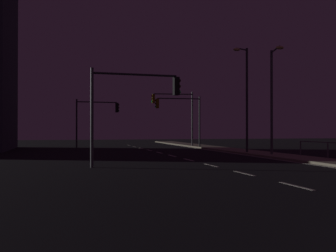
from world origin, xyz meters
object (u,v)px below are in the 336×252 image
object	(u,v)px
traffic_light_mid_left	(97,114)
street_lamp_median	(273,90)
traffic_light_mid_right	(175,108)
traffic_light_near_left	(134,97)
traffic_light_near_right	(180,111)
street_lamp_far_end	(245,91)

from	to	relation	value
traffic_light_mid_left	street_lamp_median	bearing A→B (deg)	-53.92
traffic_light_mid_right	traffic_light_near_left	bearing A→B (deg)	-110.52
traffic_light_near_right	traffic_light_mid_right	size ratio (longest dim) A/B	0.88
traffic_light_near_left	traffic_light_near_right	bearing A→B (deg)	67.45
street_lamp_median	street_lamp_far_end	bearing A→B (deg)	99.94
traffic_light_mid_right	street_lamp_median	size ratio (longest dim) A/B	0.79
traffic_light_near_right	street_lamp_far_end	bearing A→B (deg)	-77.30
traffic_light_mid_right	traffic_light_mid_left	bearing A→B (deg)	-172.18
traffic_light_mid_right	street_lamp_far_end	bearing A→B (deg)	-81.00
traffic_light_mid_right	traffic_light_near_left	distance (m)	23.00
traffic_light_mid_left	traffic_light_near_left	world-z (taller)	traffic_light_near_left
traffic_light_mid_left	traffic_light_near_right	bearing A→B (deg)	-11.00
traffic_light_mid_left	street_lamp_far_end	distance (m)	15.91
traffic_light_mid_left	street_lamp_far_end	size ratio (longest dim) A/B	0.60
traffic_light_mid_right	street_lamp_median	distance (m)	16.53
traffic_light_near_right	street_lamp_median	xyz separation A→B (m)	(2.90, -13.58, 0.82)
traffic_light_mid_left	traffic_light_mid_right	distance (m)	8.53
traffic_light_mid_left	traffic_light_near_left	bearing A→B (deg)	-89.01
traffic_light_mid_right	traffic_light_near_left	world-z (taller)	traffic_light_mid_right
traffic_light_mid_left	street_lamp_median	xyz separation A→B (m)	(11.05, -15.16, 1.15)
traffic_light_near_right	street_lamp_median	size ratio (longest dim) A/B	0.69
traffic_light_near_left	street_lamp_far_end	bearing A→B (deg)	39.97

